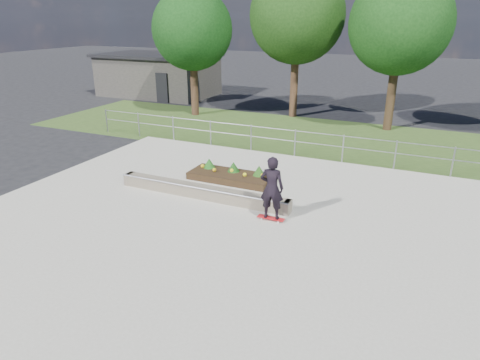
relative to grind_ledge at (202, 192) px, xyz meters
name	(u,v)px	position (x,y,z in m)	size (l,w,h in m)	color
ground	(211,234)	(1.38, -2.00, -0.26)	(120.00, 120.00, 0.00)	black
grass_verge	(316,137)	(1.38, 9.00, -0.25)	(30.00, 8.00, 0.02)	#30481C
concrete_slab	(211,233)	(1.38, -2.00, -0.23)	(15.00, 15.00, 0.06)	#A5A193
fence	(295,140)	(1.38, 5.50, 0.51)	(20.06, 0.06, 1.20)	gray
building	(159,74)	(-12.62, 16.00, 1.25)	(8.40, 5.40, 3.00)	#32302C
tree_far_left	(192,30)	(-6.62, 11.00, 4.59)	(4.55, 4.55, 7.15)	#331F14
tree_mid_left	(297,16)	(-1.12, 13.00, 5.34)	(5.25, 5.25, 8.25)	#362115
tree_mid_right	(400,24)	(4.38, 12.00, 4.97)	(4.90, 4.90, 7.70)	black
grind_ledge	(202,192)	(0.00, 0.00, 0.00)	(6.00, 0.44, 0.43)	#655A4A
planter_bed	(231,175)	(0.15, 1.87, -0.02)	(3.00, 1.20, 0.61)	black
skateboarder	(272,188)	(2.62, -0.62, 0.80)	(0.80, 0.53, 1.94)	white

